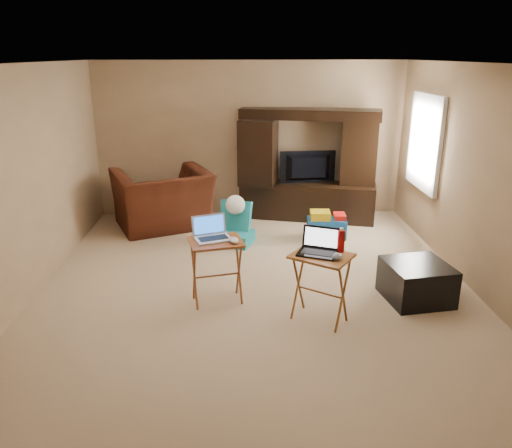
{
  "coord_description": "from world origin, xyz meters",
  "views": [
    {
      "loc": [
        -0.18,
        -5.43,
        2.59
      ],
      "look_at": [
        0.0,
        -0.2,
        0.8
      ],
      "focal_mm": 35.0,
      "sensor_mm": 36.0,
      "label": 1
    }
  ],
  "objects_px": {
    "laptop_left": "(213,229)",
    "mouse_right": "(337,257)",
    "push_toy": "(327,225)",
    "entertainment_center": "(308,165)",
    "plush_toy": "(212,227)",
    "tray_table_left": "(217,272)",
    "television": "(309,168)",
    "ottoman": "(417,282)",
    "child_rocker": "(236,224)",
    "water_bottle": "(341,241)",
    "mouse_left": "(234,240)",
    "tray_table_right": "(320,288)",
    "recliner": "(163,199)",
    "laptop_right": "(318,243)"
  },
  "relations": [
    {
      "from": "television",
      "to": "push_toy",
      "type": "relative_size",
      "value": 1.58
    },
    {
      "from": "ottoman",
      "to": "laptop_right",
      "type": "bearing_deg",
      "value": -161.35
    },
    {
      "from": "push_toy",
      "to": "water_bottle",
      "type": "height_order",
      "value": "water_bottle"
    },
    {
      "from": "recliner",
      "to": "push_toy",
      "type": "xyz_separation_m",
      "value": [
        2.47,
        -0.61,
        -0.23
      ]
    },
    {
      "from": "child_rocker",
      "to": "water_bottle",
      "type": "xyz_separation_m",
      "value": [
        1.06,
        -2.12,
        0.53
      ]
    },
    {
      "from": "entertainment_center",
      "to": "laptop_left",
      "type": "height_order",
      "value": "entertainment_center"
    },
    {
      "from": "plush_toy",
      "to": "laptop_left",
      "type": "distance_m",
      "value": 2.06
    },
    {
      "from": "recliner",
      "to": "laptop_left",
      "type": "bearing_deg",
      "value": 86.44
    },
    {
      "from": "plush_toy",
      "to": "tray_table_right",
      "type": "bearing_deg",
      "value": -63.42
    },
    {
      "from": "tray_table_left",
      "to": "mouse_right",
      "type": "xyz_separation_m",
      "value": [
        1.19,
        -0.56,
        0.39
      ]
    },
    {
      "from": "television",
      "to": "laptop_right",
      "type": "bearing_deg",
      "value": 79.11
    },
    {
      "from": "television",
      "to": "recliner",
      "type": "xyz_separation_m",
      "value": [
        -2.31,
        -0.33,
        -0.41
      ]
    },
    {
      "from": "mouse_right",
      "to": "television",
      "type": "bearing_deg",
      "value": 86.92
    },
    {
      "from": "mouse_right",
      "to": "push_toy",
      "type": "bearing_deg",
      "value": 82.14
    },
    {
      "from": "plush_toy",
      "to": "laptop_right",
      "type": "xyz_separation_m",
      "value": [
        1.17,
        -2.39,
        0.66
      ]
    },
    {
      "from": "tray_table_right",
      "to": "recliner",
      "type": "bearing_deg",
      "value": 158.6
    },
    {
      "from": "entertainment_center",
      "to": "push_toy",
      "type": "relative_size",
      "value": 3.8
    },
    {
      "from": "laptop_left",
      "to": "water_bottle",
      "type": "distance_m",
      "value": 1.34
    },
    {
      "from": "entertainment_center",
      "to": "mouse_right",
      "type": "distance_m",
      "value": 3.49
    },
    {
      "from": "push_toy",
      "to": "tray_table_right",
      "type": "height_order",
      "value": "tray_table_right"
    },
    {
      "from": "child_rocker",
      "to": "water_bottle",
      "type": "distance_m",
      "value": 2.43
    },
    {
      "from": "push_toy",
      "to": "laptop_right",
      "type": "bearing_deg",
      "value": -98.63
    },
    {
      "from": "plush_toy",
      "to": "tray_table_left",
      "type": "bearing_deg",
      "value": -85.59
    },
    {
      "from": "plush_toy",
      "to": "mouse_right",
      "type": "height_order",
      "value": "mouse_right"
    },
    {
      "from": "tray_table_left",
      "to": "push_toy",
      "type": "bearing_deg",
      "value": 38.37
    },
    {
      "from": "recliner",
      "to": "water_bottle",
      "type": "height_order",
      "value": "water_bottle"
    },
    {
      "from": "plush_toy",
      "to": "ottoman",
      "type": "xyz_separation_m",
      "value": [
        2.35,
        -2.0,
        0.03
      ]
    },
    {
      "from": "entertainment_center",
      "to": "tray_table_right",
      "type": "xyz_separation_m",
      "value": [
        -0.31,
        -3.36,
        -0.53
      ]
    },
    {
      "from": "ottoman",
      "to": "plush_toy",
      "type": "bearing_deg",
      "value": 139.63
    },
    {
      "from": "laptop_left",
      "to": "mouse_left",
      "type": "xyz_separation_m",
      "value": [
        0.22,
        -0.1,
        -0.09
      ]
    },
    {
      "from": "entertainment_center",
      "to": "laptop_left",
      "type": "distance_m",
      "value": 3.21
    },
    {
      "from": "entertainment_center",
      "to": "tray_table_left",
      "type": "distance_m",
      "value": 3.27
    },
    {
      "from": "television",
      "to": "laptop_right",
      "type": "distance_m",
      "value": 3.31
    },
    {
      "from": "television",
      "to": "mouse_left",
      "type": "bearing_deg",
      "value": 63.39
    },
    {
      "from": "laptop_left",
      "to": "water_bottle",
      "type": "relative_size",
      "value": 1.69
    },
    {
      "from": "laptop_left",
      "to": "mouse_right",
      "type": "bearing_deg",
      "value": -46.04
    },
    {
      "from": "television",
      "to": "laptop_right",
      "type": "xyz_separation_m",
      "value": [
        -0.35,
        -3.29,
        -0.01
      ]
    },
    {
      "from": "recliner",
      "to": "push_toy",
      "type": "relative_size",
      "value": 2.41
    },
    {
      "from": "television",
      "to": "ottoman",
      "type": "relative_size",
      "value": 1.38
    },
    {
      "from": "plush_toy",
      "to": "laptop_right",
      "type": "relative_size",
      "value": 0.95
    },
    {
      "from": "child_rocker",
      "to": "water_bottle",
      "type": "bearing_deg",
      "value": -41.88
    },
    {
      "from": "recliner",
      "to": "plush_toy",
      "type": "height_order",
      "value": "recliner"
    },
    {
      "from": "child_rocker",
      "to": "plush_toy",
      "type": "height_order",
      "value": "child_rocker"
    },
    {
      "from": "child_rocker",
      "to": "laptop_right",
      "type": "bearing_deg",
      "value": -47.84
    },
    {
      "from": "push_toy",
      "to": "tray_table_right",
      "type": "relative_size",
      "value": 0.8
    },
    {
      "from": "child_rocker",
      "to": "entertainment_center",
      "type": "bearing_deg",
      "value": 66.09
    },
    {
      "from": "recliner",
      "to": "water_bottle",
      "type": "distance_m",
      "value": 3.66
    },
    {
      "from": "recliner",
      "to": "mouse_left",
      "type": "relative_size",
      "value": 9.51
    },
    {
      "from": "television",
      "to": "recliner",
      "type": "distance_m",
      "value": 2.37
    },
    {
      "from": "tray_table_left",
      "to": "tray_table_right",
      "type": "distance_m",
      "value": 1.14
    }
  ]
}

